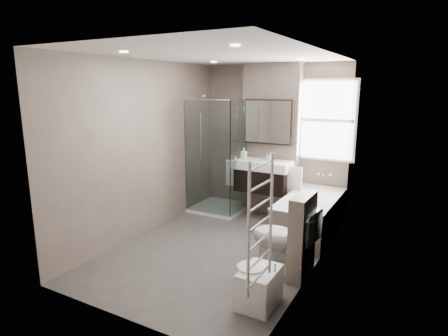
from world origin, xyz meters
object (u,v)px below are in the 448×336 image
Objects in this scene: bidet at (259,286)px; vanity at (263,175)px; toilet at (283,239)px; bathtub at (310,214)px.

vanity is at bearing 112.30° from bidet.
vanity reaches higher than toilet.
bathtub is at bearing -19.37° from vanity.
vanity is 1.16× the size of toilet.
toilet is 1.62× the size of bidet.
bathtub is at bearing 92.38° from bidet.
bathtub is 2.15m from bidet.
bidet is at bearing 8.82° from toilet.
toilet is at bearing 93.06° from bidet.
bidet is (0.04, -0.83, -0.20)m from toilet.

